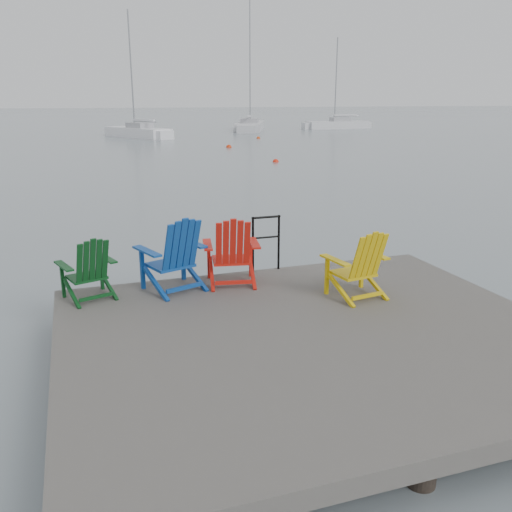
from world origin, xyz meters
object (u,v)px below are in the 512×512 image
object	(u,v)px
sailboat_near	(138,133)
buoy_a	(276,162)
buoy_c	(229,147)
handrail	(266,238)
buoy_d	(258,138)
chair_yellow	(359,264)
chair_blue	(175,254)
chair_red	(232,251)
sailboat_mid	(250,127)
sailboat_far	(337,125)
chair_green	(89,268)

from	to	relation	value
sailboat_near	buoy_a	distance (m)	21.85
buoy_c	handrail	bearing A→B (deg)	-104.74
sailboat_near	buoy_d	size ratio (longest dim) A/B	32.18
sailboat_near	buoy_a	size ratio (longest dim) A/B	32.26
buoy_a	chair_yellow	bearing A→B (deg)	-107.64
chair_blue	chair_red	world-z (taller)	chair_blue
chair_yellow	sailboat_near	world-z (taller)	sailboat_near
sailboat_mid	handrail	bearing A→B (deg)	-86.02
handrail	sailboat_near	distance (m)	40.25
buoy_c	buoy_d	distance (m)	8.85
chair_yellow	sailboat_far	bearing A→B (deg)	54.78
chair_red	sailboat_near	world-z (taller)	sailboat_near
handrail	sailboat_mid	world-z (taller)	sailboat_mid
handrail	chair_yellow	bearing A→B (deg)	-63.54
sailboat_mid	buoy_a	size ratio (longest dim) A/B	41.84
handrail	sailboat_mid	distance (m)	49.95
chair_green	buoy_c	world-z (taller)	chair_green
chair_red	sailboat_mid	distance (m)	50.63
chair_green	sailboat_mid	size ratio (longest dim) A/B	0.07
chair_blue	chair_green	bearing A→B (deg)	159.58
chair_red	buoy_c	size ratio (longest dim) A/B	2.67
chair_red	buoy_c	xyz separation A→B (m)	(8.07, 28.45, -1.02)
sailboat_mid	buoy_a	world-z (taller)	sailboat_mid
chair_yellow	sailboat_far	world-z (taller)	sailboat_far
sailboat_far	chair_green	bearing A→B (deg)	149.71
buoy_a	chair_blue	bearing A→B (deg)	-114.66
sailboat_mid	sailboat_far	size ratio (longest dim) A/B	1.40
chair_blue	buoy_c	world-z (taller)	chair_blue
buoy_c	buoy_a	bearing A→B (deg)	-90.52
sailboat_mid	buoy_d	bearing A→B (deg)	-83.07
chair_green	chair_red	distance (m)	2.04
chair_red	sailboat_near	size ratio (longest dim) A/B	0.10
chair_red	chair_yellow	bearing A→B (deg)	-25.65
chair_green	sailboat_near	world-z (taller)	sailboat_near
chair_yellow	buoy_d	world-z (taller)	chair_yellow
sailboat_near	sailboat_far	distance (m)	23.45
chair_yellow	buoy_a	xyz separation A→B (m)	(6.48, 20.38, -0.99)
handrail	chair_green	size ratio (longest dim) A/B	1.01
chair_green	chair_blue	size ratio (longest dim) A/B	0.82
chair_red	buoy_a	size ratio (longest dim) A/B	3.20
handrail	chair_red	world-z (taller)	chair_red
handrail	sailboat_mid	bearing A→B (deg)	72.21
handrail	sailboat_mid	size ratio (longest dim) A/B	0.07
chair_green	sailboat_far	distance (m)	55.06
chair_green	chair_yellow	world-z (taller)	chair_yellow
chair_yellow	chair_blue	bearing A→B (deg)	146.14
chair_red	sailboat_far	distance (m)	54.07
handrail	sailboat_near	size ratio (longest dim) A/B	0.09
sailboat_near	buoy_d	xyz separation A→B (m)	(9.31, -4.68, -0.36)
handrail	buoy_c	size ratio (longest dim) A/B	2.32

